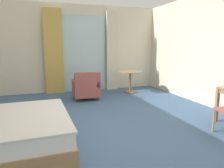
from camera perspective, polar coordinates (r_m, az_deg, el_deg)
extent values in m
cube|color=#426084|center=(4.01, -1.62, -13.00)|extent=(6.51, 7.93, 0.10)
cube|color=beige|center=(7.31, -10.51, 9.34)|extent=(6.11, 0.12, 2.87)
cube|color=silver|center=(7.29, -7.64, 8.06)|extent=(1.53, 0.02, 2.53)
cube|color=tan|center=(7.06, -15.44, 8.36)|extent=(0.58, 0.10, 2.68)
cube|color=beige|center=(7.45, 0.03, 8.81)|extent=(0.40, 0.10, 2.68)
cube|color=silver|center=(3.41, -23.39, -8.19)|extent=(1.39, 1.75, 0.03)
cube|color=#9E754C|center=(4.82, 26.35, -5.11)|extent=(0.06, 0.06, 0.69)
cylinder|color=#9E754C|center=(4.26, 25.66, -8.88)|extent=(0.04, 0.04, 0.42)
cube|color=#9E4C47|center=(6.23, -7.08, -1.77)|extent=(0.74, 0.80, 0.28)
cube|color=#9E4C47|center=(5.85, -6.60, 1.01)|extent=(0.71, 0.14, 0.43)
cube|color=#9E4C47|center=(6.25, -4.37, 0.38)|extent=(0.13, 0.77, 0.16)
cube|color=#9E4C47|center=(6.14, -9.92, 0.09)|extent=(0.13, 0.77, 0.16)
cylinder|color=#4C3D2D|center=(6.64, -5.02, -2.67)|extent=(0.04, 0.04, 0.10)
cylinder|color=#4C3D2D|center=(6.55, -10.08, -2.98)|extent=(0.04, 0.04, 0.10)
cylinder|color=#4C3D2D|center=(6.02, -3.72, -4.01)|extent=(0.04, 0.04, 0.10)
cylinder|color=#4C3D2D|center=(5.92, -9.31, -4.38)|extent=(0.04, 0.04, 0.10)
cylinder|color=#9E754C|center=(6.99, 4.96, 3.29)|extent=(0.75, 0.75, 0.03)
cylinder|color=brown|center=(7.04, 4.91, 0.45)|extent=(0.07, 0.07, 0.67)
cylinder|color=brown|center=(7.10, 4.87, -2.13)|extent=(0.41, 0.41, 0.02)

